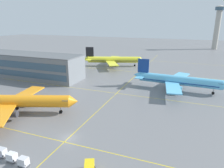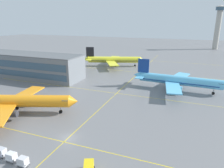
{
  "view_description": "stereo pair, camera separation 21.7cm",
  "coord_description": "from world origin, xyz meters",
  "views": [
    {
      "loc": [
        26.66,
        -38.91,
        28.44
      ],
      "look_at": [
        0.23,
        29.71,
        5.63
      ],
      "focal_mm": 33.31,
      "sensor_mm": 36.0,
      "label": 1
    },
    {
      "loc": [
        26.86,
        -38.84,
        28.44
      ],
      "look_at": [
        0.23,
        29.71,
        5.63
      ],
      "focal_mm": 33.31,
      "sensor_mm": 36.0,
      "label": 2
    }
  ],
  "objects": [
    {
      "name": "control_tower",
      "position": [
        47.32,
        195.25,
        24.2
      ],
      "size": [
        8.82,
        8.82,
        42.12
      ],
      "color": "#ADA89E",
      "rests_on": "ground"
    },
    {
      "name": "airliner_front_gate",
      "position": [
        -22.98,
        6.72,
        4.07
      ],
      "size": [
        37.15,
        31.82,
        11.92
      ],
      "color": "orange",
      "rests_on": "ground"
    },
    {
      "name": "baggage_cart_row_middle",
      "position": [
        -9.6,
        -11.56,
        1.0
      ],
      "size": [
        2.76,
        1.71,
        1.86
      ],
      "color": "#99999E",
      "rests_on": "ground"
    },
    {
      "name": "baggage_cart_row_fifth",
      "position": [
        -2.86,
        -12.29,
        1.0
      ],
      "size": [
        2.76,
        1.71,
        1.86
      ],
      "color": "#99999E",
      "rests_on": "ground"
    },
    {
      "name": "airliner_third_row",
      "position": [
        -19.62,
        83.2,
        4.12
      ],
      "size": [
        37.73,
        32.29,
        12.06
      ],
      "color": "yellow",
      "rests_on": "ground"
    },
    {
      "name": "ground_plane",
      "position": [
        0.0,
        0.0,
        0.0
      ],
      "size": [
        600.0,
        600.0,
        0.0
      ],
      "primitive_type": "plane",
      "color": "slate"
    },
    {
      "name": "baggage_cart_row_fourth",
      "position": [
        -6.23,
        -11.98,
        1.0
      ],
      "size": [
        2.76,
        1.71,
        1.86
      ],
      "color": "#99999E",
      "rests_on": "ground"
    },
    {
      "name": "terminal_building",
      "position": [
        -52.1,
        43.47,
        6.05
      ],
      "size": [
        59.42,
        15.39,
        12.11
      ],
      "color": "slate",
      "rests_on": "ground"
    },
    {
      "name": "taxiway_markings",
      "position": [
        0.0,
        54.23,
        0.0
      ],
      "size": [
        121.74,
        164.94,
        0.01
      ],
      "color": "yellow",
      "rests_on": "ground"
    },
    {
      "name": "airliner_second_row",
      "position": [
        22.31,
        48.75,
        4.16
      ],
      "size": [
        39.16,
        33.76,
        12.18
      ],
      "color": "#5BB7E5",
      "rests_on": "ground"
    }
  ]
}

